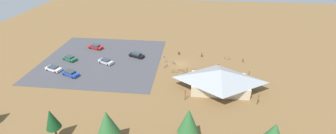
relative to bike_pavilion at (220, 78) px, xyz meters
The scene contains 25 objects.
ground 15.54m from the bike_pavilion, 50.11° to the right, with size 160.00×160.00×0.00m, color brown.
parking_lot_asphalt 35.56m from the bike_pavilion, 19.76° to the right, with size 34.41×32.07×0.05m, color #424247.
bike_pavilion is the anchor object (origin of this frame).
trash_bin 21.16m from the bike_pavilion, 58.96° to the right, with size 0.60×0.60×0.90m, color brown.
lot_sign 19.00m from the bike_pavilion, 39.42° to the right, with size 0.56×0.08×2.20m.
pine_mideast 18.54m from the bike_pavilion, 68.20° to the left, with size 3.78×3.78×7.08m.
pine_west 19.20m from the bike_pavilion, 111.94° to the left, with size 3.44×3.44×5.93m.
pine_center 35.98m from the bike_pavilion, 32.30° to the left, with size 2.56×2.56×6.48m.
pine_midwest 28.21m from the bike_pavilion, 43.80° to the left, with size 3.76×3.76×7.31m.
bicycle_silver_lone_west 10.16m from the bike_pavilion, 52.74° to the right, with size 1.40×1.15×0.77m.
bicycle_green_yard_left 17.47m from the bike_pavilion, 118.61° to the right, with size 0.48×1.79×0.87m.
bicycle_blue_yard_center 16.52m from the bike_pavilion, 43.85° to the right, with size 1.18×1.30×0.84m.
bicycle_yellow_lone_east 13.19m from the bike_pavilion, 30.97° to the right, with size 1.82×0.48×0.93m.
bicycle_teal_by_bin 16.85m from the bike_pavilion, 33.63° to the right, with size 0.98×1.40×0.80m.
bicycle_purple_trailside 12.31m from the bike_pavilion, 38.75° to the right, with size 1.66×0.48×0.79m.
bicycle_white_edge_south 16.98m from the bike_pavilion, 103.34° to the right, with size 1.69×0.58×0.83m.
bicycle_black_back_row 10.49m from the bike_pavilion, 32.39° to the right, with size 1.16×1.41×0.93m.
car_green_inner_stall 44.07m from the bike_pavilion, 13.79° to the right, with size 4.75×3.57×1.35m.
car_black_by_curb 27.81m from the bike_pavilion, 32.11° to the right, with size 5.02×3.42×1.42m.
car_white_end_stall 44.43m from the bike_pavilion, ahead, with size 4.87×3.19×1.34m.
car_blue_second_row 38.46m from the bike_pavilion, ahead, with size 5.11×3.51×1.45m.
car_red_aisle_side 42.98m from the bike_pavilion, 26.86° to the right, with size 5.13×3.19×1.38m.
car_silver_back_corner 32.94m from the bike_pavilion, 17.12° to the right, with size 4.89×3.52×1.38m.
visitor_near_lot 17.67m from the bike_pavilion, 77.51° to the right, with size 0.36×0.36×1.71m.
visitor_crossing_yard 10.43m from the bike_pavilion, 93.02° to the right, with size 0.38×0.40×1.70m.
Camera 1 is at (-2.71, 59.34, 31.83)m, focal length 24.93 mm.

